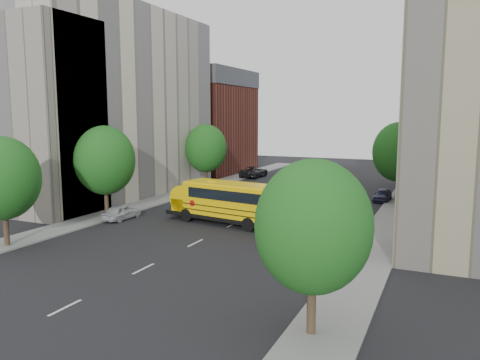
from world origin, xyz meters
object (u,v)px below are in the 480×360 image
Objects in this scene: safari_truck at (320,199)px; parked_car_4 at (383,195)px; street_tree_2 at (206,148)px; street_tree_1 at (105,160)px; parked_car_3 at (324,243)px; street_tree_3 at (313,227)px; street_tree_0 at (3,178)px; street_tree_5 at (409,148)px; parked_car_0 at (122,212)px; parked_car_1 at (206,188)px; street_tree_4 at (399,152)px; parked_car_2 at (254,172)px; school_bus at (233,201)px.

safari_truck is 9.27m from parked_car_4.
parked_car_4 is (20.60, -0.15, -4.19)m from street_tree_2.
parked_car_3 is at bearing -9.12° from street_tree_1.
safari_truck is (-5.84, 23.74, -3.23)m from street_tree_3.
street_tree_0 is at bearing 169.70° from street_tree_3.
street_tree_5 is 1.35× the size of safari_truck.
street_tree_5 is 1.99× the size of parked_car_4.
street_tree_0 is 1.98× the size of parked_car_0.
safari_truck is (16.16, 9.74, -3.73)m from street_tree_1.
parked_car_1 reaches higher than parked_car_0.
street_tree_4 is 1.08× the size of street_tree_5.
parked_car_1 is at bearing 125.35° from street_tree_3.
parked_car_4 is (20.60, 17.85, -4.31)m from street_tree_1.
street_tree_3 is at bearing -85.08° from parked_car_4.
parked_car_0 is 0.83× the size of parked_car_1.
street_tree_1 is 1.41× the size of parked_car_2.
street_tree_2 is 1.37× the size of parked_car_2.
parked_car_3 is (19.80, -3.18, -4.17)m from street_tree_1.
street_tree_5 is 30.13m from school_bus.
street_tree_3 reaches higher than parked_car_4.
parked_car_4 is at bearing -0.40° from street_tree_2.
street_tree_3 is at bearing -55.49° from street_tree_2.
street_tree_4 is at bearing 0.00° from street_tree_2.
parked_car_1 is (-19.80, -16.09, -3.96)m from street_tree_5.
street_tree_1 is at bearing -140.71° from street_tree_4.
street_tree_4 is 10.82m from safari_truck.
parked_car_3 is at bearing 137.42° from parked_car_1.
street_tree_5 is at bearing -179.01° from parked_car_2.
parked_car_0 is (-20.36, 13.91, -3.82)m from street_tree_3.
parked_car_0 is (-9.37, -2.18, -1.29)m from school_bus.
parked_car_2 is at bearing -85.51° from parked_car_1.
street_tree_1 is 1.47× the size of parked_car_3.
street_tree_3 reaches higher than safari_truck.
parked_car_2 reaches higher than parked_car_1.
street_tree_1 is 1.75× the size of parked_car_1.
school_bus is 10.31m from parked_car_3.
street_tree_1 is 4.62m from parked_car_0.
school_bus reaches higher than parked_car_3.
parked_car_1 is at bearing 156.86° from safari_truck.
street_tree_5 is (-0.00, 12.00, -0.37)m from street_tree_4.
parked_car_4 is (19.20, -11.80, -0.14)m from parked_car_2.
street_tree_1 is 11.61m from school_bus.
parked_car_2 reaches higher than parked_car_4.
street_tree_3 is 19.64m from school_bus.
parked_car_1 is (-8.81, 11.83, -1.18)m from school_bus.
school_bus is 2.33× the size of parked_car_3.
parked_car_2 is (-20.60, 11.65, -4.30)m from street_tree_4.
safari_truck is 14.58m from parked_car_1.
school_bus is at bearing 124.34° from street_tree_3.
street_tree_4 is (22.00, 28.00, 0.43)m from street_tree_0.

